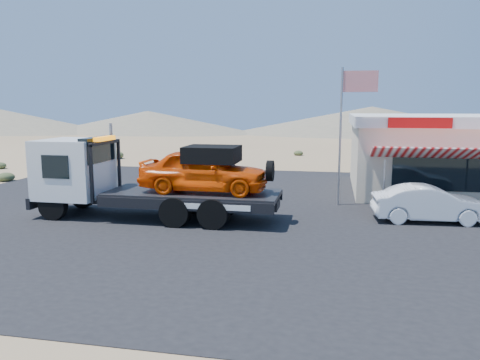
{
  "coord_description": "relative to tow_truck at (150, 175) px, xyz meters",
  "views": [
    {
      "loc": [
        4.42,
        -16.4,
        4.43
      ],
      "look_at": [
        0.85,
        1.45,
        1.5
      ],
      "focal_mm": 35.0,
      "sensor_mm": 36.0,
      "label": 1
    }
  ],
  "objects": [
    {
      "name": "white_sedan",
      "position": [
        10.68,
        1.45,
        -1.0
      ],
      "size": [
        4.29,
        1.77,
        1.38
      ],
      "primitive_type": "imported",
      "rotation": [
        0.0,
        0.0,
        1.65
      ],
      "color": "silver",
      "rests_on": "asphalt_lot"
    },
    {
      "name": "distant_hills",
      "position": [
        -7.17,
        54.51,
        0.17
      ],
      "size": [
        126.0,
        48.0,
        4.2
      ],
      "color": "#726B59",
      "rests_on": "ground"
    },
    {
      "name": "jerky_store",
      "position": [
        13.11,
        8.34,
        0.28
      ],
      "size": [
        10.4,
        9.97,
        3.9
      ],
      "color": "beige",
      "rests_on": "asphalt_lot"
    },
    {
      "name": "tow_truck",
      "position": [
        0.0,
        0.0,
        0.0
      ],
      "size": [
        9.52,
        2.82,
        3.18
      ],
      "color": "black",
      "rests_on": "asphalt_lot"
    },
    {
      "name": "flagpole",
      "position": [
        7.54,
        3.87,
        2.05
      ],
      "size": [
        1.55,
        0.1,
        6.0
      ],
      "color": "#99999E",
      "rests_on": "asphalt_lot"
    },
    {
      "name": "asphalt_lot",
      "position": [
        4.61,
        2.37,
        -1.7
      ],
      "size": [
        32.0,
        24.0,
        0.02
      ],
      "primitive_type": "cube",
      "color": "black",
      "rests_on": "ground"
    },
    {
      "name": "ground",
      "position": [
        2.61,
        -0.63,
        -1.71
      ],
      "size": [
        120.0,
        120.0,
        0.0
      ],
      "primitive_type": "plane",
      "color": "#947554",
      "rests_on": "ground"
    },
    {
      "name": "desert_scrub",
      "position": [
        -11.71,
        8.79,
        -1.42
      ],
      "size": [
        25.68,
        34.34,
        0.67
      ],
      "color": "#324123",
      "rests_on": "ground"
    }
  ]
}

